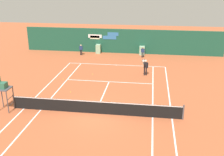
% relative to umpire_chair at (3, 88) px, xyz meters
% --- Properties ---
extents(ground_plane, '(80.00, 80.00, 0.01)m').
position_rel_umpire_chair_xyz_m(ground_plane, '(6.50, 0.92, -1.69)').
color(ground_plane, '#B25633').
extents(tennis_net, '(12.10, 0.10, 1.07)m').
position_rel_umpire_chair_xyz_m(tennis_net, '(6.50, 0.34, -1.18)').
color(tennis_net, '#4C4C51').
rests_on(tennis_net, ground_plane).
extents(sponsor_back_wall, '(25.00, 1.02, 3.05)m').
position_rel_umpire_chair_xyz_m(sponsor_back_wall, '(6.49, 17.31, -0.22)').
color(sponsor_back_wall, '#194C38').
rests_on(sponsor_back_wall, ground_plane).
extents(umpire_chair, '(1.00, 1.00, 2.50)m').
position_rel_umpire_chair_xyz_m(umpire_chair, '(0.00, 0.00, 0.00)').
color(umpire_chair, '#47474C').
rests_on(umpire_chair, ground_plane).
extents(player_on_baseline, '(0.61, 0.65, 1.79)m').
position_rel_umpire_chair_xyz_m(player_on_baseline, '(9.73, 9.02, -0.76)').
color(player_on_baseline, black).
rests_on(player_on_baseline, ground_plane).
extents(ball_kid_right_post, '(0.42, 0.17, 1.25)m').
position_rel_umpire_chair_xyz_m(ball_kid_right_post, '(9.23, 15.59, -0.98)').
color(ball_kid_right_post, black).
rests_on(ball_kid_right_post, ground_plane).
extents(ball_kid_left_post, '(0.44, 0.18, 1.32)m').
position_rel_umpire_chair_xyz_m(ball_kid_left_post, '(1.61, 15.59, -0.93)').
color(ball_kid_left_post, black).
rests_on(ball_kid_left_post, ground_plane).
extents(tennis_ball_mid_court, '(0.07, 0.07, 0.07)m').
position_rel_umpire_chair_xyz_m(tennis_ball_mid_court, '(2.13, 6.70, -1.66)').
color(tennis_ball_mid_court, '#CCE033').
rests_on(tennis_ball_mid_court, ground_plane).
extents(tennis_ball_by_sideline, '(0.07, 0.07, 0.07)m').
position_rel_umpire_chair_xyz_m(tennis_ball_by_sideline, '(4.59, 8.51, -1.66)').
color(tennis_ball_by_sideline, '#CCE033').
rests_on(tennis_ball_by_sideline, ground_plane).
extents(tennis_ball_near_service_line, '(0.07, 0.07, 0.07)m').
position_rel_umpire_chair_xyz_m(tennis_ball_near_service_line, '(3.71, 3.78, -1.66)').
color(tennis_ball_near_service_line, '#CCE033').
rests_on(tennis_ball_near_service_line, ground_plane).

